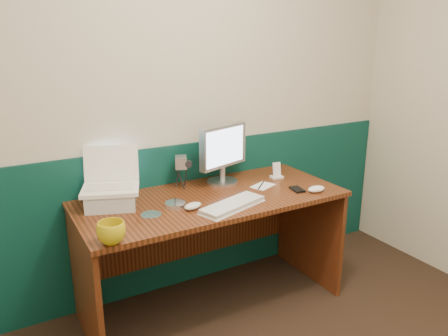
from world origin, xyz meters
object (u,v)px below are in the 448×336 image
camcorder (181,172)px  monitor (222,155)px  desk (212,253)px  laptop (109,169)px  mug (111,233)px  keyboard (232,206)px

camcorder → monitor: bearing=10.9°
camcorder → desk: bearing=-47.9°
laptop → mug: bearing=-85.4°
desk → monitor: monitor is taller
desk → monitor: (0.18, 0.19, 0.57)m
monitor → mug: monitor is taller
mug → laptop: bearing=74.5°
camcorder → mug: bearing=-115.3°
monitor → keyboard: monitor is taller
monitor → camcorder: size_ratio=1.81×
laptop → camcorder: laptop is taller
desk → mug: 0.87m
desk → monitor: bearing=46.4°
monitor → keyboard: bearing=-129.6°
desk → laptop: size_ratio=5.14×
laptop → camcorder: bearing=32.4°
desk → camcorder: size_ratio=7.61×
laptop → mug: laptop is taller
monitor → mug: (-0.87, -0.50, -0.14)m
mug → desk: bearing=24.1°
desk → mug: (-0.69, -0.31, 0.43)m
monitor → laptop: bearing=166.0°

